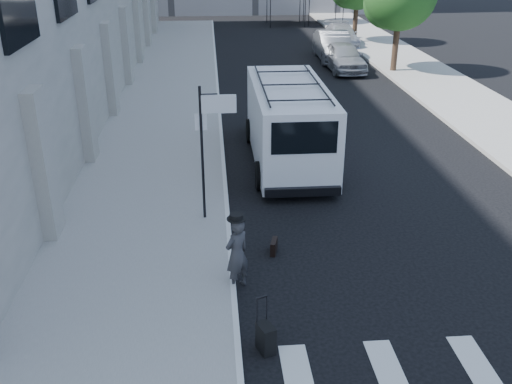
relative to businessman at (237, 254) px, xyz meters
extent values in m
plane|color=black|center=(1.90, -0.11, -0.82)|extent=(120.00, 120.00, 0.00)
cube|color=gray|center=(-2.35, 15.89, -0.75)|extent=(4.50, 48.00, 0.15)
cube|color=gray|center=(10.90, 19.89, -0.75)|extent=(4.00, 56.00, 0.15)
cylinder|color=black|center=(-0.70, 3.09, 1.08)|extent=(0.07, 0.07, 3.50)
cube|color=white|center=(-0.70, 3.11, 1.93)|extent=(0.30, 0.03, 0.42)
cube|color=white|center=(-0.25, 3.09, 2.38)|extent=(0.85, 0.06, 0.45)
cylinder|color=black|center=(9.50, 19.89, 0.58)|extent=(0.32, 0.32, 2.80)
sphere|color=#1A511A|center=(9.10, 20.49, 2.74)|extent=(2.66, 2.66, 2.66)
cylinder|color=black|center=(9.50, 28.89, 0.58)|extent=(0.32, 0.32, 2.80)
cylinder|color=black|center=(4.50, 36.49, 0.28)|extent=(0.06, 0.06, 2.20)
cylinder|color=black|center=(7.30, 36.49, 0.28)|extent=(0.06, 0.06, 2.20)
cylinder|color=black|center=(4.50, 39.29, 0.28)|extent=(0.06, 0.06, 2.20)
cylinder|color=black|center=(7.30, 39.29, 0.28)|extent=(0.06, 0.06, 2.20)
cylinder|color=black|center=(7.70, 36.99, 0.28)|extent=(0.06, 0.06, 2.20)
cylinder|color=black|center=(10.50, 36.99, 0.28)|extent=(0.06, 0.06, 2.20)
cylinder|color=black|center=(7.70, 39.79, 0.28)|extent=(0.06, 0.06, 2.20)
cylinder|color=black|center=(10.50, 39.79, 0.28)|extent=(0.06, 0.06, 2.20)
imported|color=#343336|center=(0.00, 0.00, 0.00)|extent=(0.71, 0.68, 1.64)
cube|color=black|center=(0.94, 1.37, -0.65)|extent=(0.22, 0.46, 0.34)
cube|color=black|center=(0.41, -2.11, -0.54)|extent=(0.37, 0.45, 0.56)
cylinder|color=black|center=(0.26, -1.98, -0.02)|extent=(0.02, 0.02, 0.53)
cylinder|color=black|center=(0.44, -1.91, -0.02)|extent=(0.02, 0.02, 0.53)
cube|color=black|center=(0.35, -1.95, 0.25)|extent=(0.21, 0.10, 0.03)
cube|color=white|center=(2.05, 7.15, 0.57)|extent=(2.27, 6.12, 2.38)
cube|color=white|center=(2.05, 10.49, 0.03)|extent=(2.15, 1.02, 1.25)
cube|color=black|center=(2.05, 4.11, 1.11)|extent=(1.81, 0.09, 0.91)
cylinder|color=black|center=(0.97, 9.30, -0.39)|extent=(0.32, 0.86, 0.86)
cylinder|color=black|center=(3.12, 9.30, -0.39)|extent=(0.32, 0.86, 0.86)
cylinder|color=black|center=(0.97, 5.11, -0.39)|extent=(0.32, 0.86, 0.86)
cylinder|color=black|center=(3.13, 5.11, -0.39)|extent=(0.32, 0.86, 0.86)
imported|color=gray|center=(6.90, 20.65, -0.06)|extent=(1.96, 4.55, 1.53)
imported|color=#57595E|center=(6.90, 23.44, 0.01)|extent=(1.91, 5.10, 1.67)
imported|color=#ABACB3|center=(8.43, 28.21, -0.13)|extent=(2.18, 4.87, 1.39)
camera|label=1|loc=(-0.43, -10.36, 6.17)|focal=40.00mm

